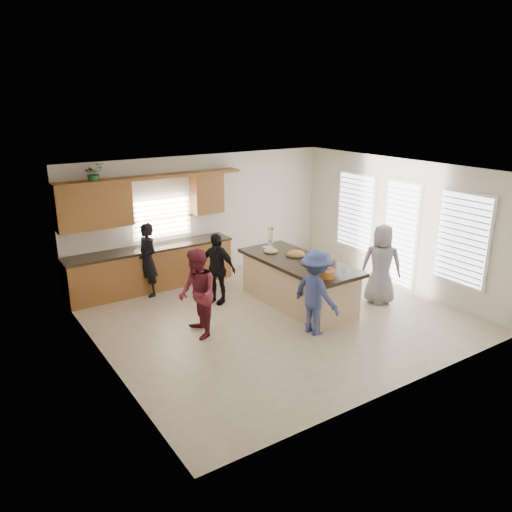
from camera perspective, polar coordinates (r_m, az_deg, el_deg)
floor at (r=9.68m, az=2.34°, el=-6.90°), size 6.50×6.50×0.00m
room_shell at (r=9.06m, az=2.49°, el=4.10°), size 6.52×6.02×2.81m
back_cabinetry at (r=10.99m, az=-12.26°, el=0.82°), size 4.08×0.66×2.46m
right_wall_glazing at (r=11.24m, az=16.35°, el=3.16°), size 0.06×4.00×2.25m
island at (r=10.06m, az=4.82°, el=-3.18°), size 1.20×2.72×0.95m
platter_front at (r=9.66m, az=6.33°, el=-0.81°), size 0.40×0.40×0.16m
platter_mid at (r=10.16m, az=4.56°, el=0.17°), size 0.41×0.41×0.17m
platter_back at (r=10.35m, az=1.71°, el=0.55°), size 0.31×0.31×0.13m
salad_bowl at (r=9.01m, az=7.92°, el=-1.93°), size 0.34×0.34×0.14m
clear_cup at (r=9.51m, az=10.07°, el=-1.17°), size 0.07×0.07×0.09m
plate_stack at (r=10.60m, az=1.32°, el=0.94°), size 0.22×0.22×0.04m
flower_vase at (r=10.64m, az=1.69°, el=2.30°), size 0.14×0.14×0.45m
potted_plant at (r=10.42m, az=-18.09°, el=8.99°), size 0.45×0.43×0.41m
woman_left_back at (r=10.66m, az=-12.31°, el=-0.44°), size 0.47×0.63×1.57m
woman_left_mid at (r=8.68m, az=-6.71°, el=-4.31°), size 0.73×0.87×1.59m
woman_left_front at (r=10.09m, az=-4.55°, el=-1.42°), size 0.74×0.92×1.46m
woman_right_back at (r=8.80m, az=6.88°, el=-4.16°), size 0.67×1.05×1.54m
woman_right_front at (r=10.36m, az=14.14°, el=-0.93°), size 0.92×0.94×1.63m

